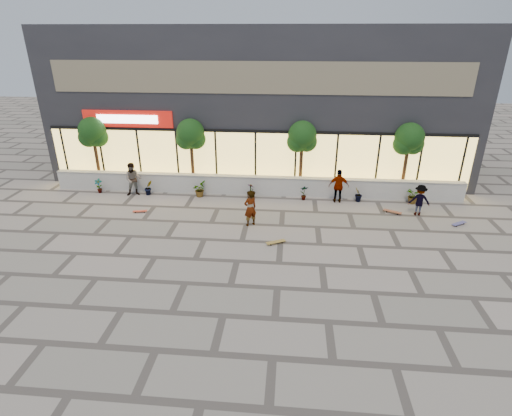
# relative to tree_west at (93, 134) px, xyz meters

# --- Properties ---
(ground) EXTENTS (80.00, 80.00, 0.00)m
(ground) POSITION_rel_tree_west_xyz_m (9.00, -7.70, -2.99)
(ground) COLOR gray
(ground) RESTS_ON ground
(planter_wall) EXTENTS (22.00, 0.42, 1.04)m
(planter_wall) POSITION_rel_tree_west_xyz_m (9.00, -0.70, -2.46)
(planter_wall) COLOR silver
(planter_wall) RESTS_ON ground
(retail_building) EXTENTS (24.00, 9.17, 8.50)m
(retail_building) POSITION_rel_tree_west_xyz_m (9.00, 4.79, 1.26)
(retail_building) COLOR #28272D
(retail_building) RESTS_ON ground
(shrub_a) EXTENTS (0.43, 0.29, 0.81)m
(shrub_a) POSITION_rel_tree_west_xyz_m (0.50, -1.25, -2.58)
(shrub_a) COLOR #143812
(shrub_a) RESTS_ON ground
(shrub_b) EXTENTS (0.57, 0.57, 0.81)m
(shrub_b) POSITION_rel_tree_west_xyz_m (3.30, -1.25, -2.58)
(shrub_b) COLOR #143812
(shrub_b) RESTS_ON ground
(shrub_c) EXTENTS (0.68, 0.77, 0.81)m
(shrub_c) POSITION_rel_tree_west_xyz_m (6.10, -1.25, -2.58)
(shrub_c) COLOR #143812
(shrub_c) RESTS_ON ground
(shrub_d) EXTENTS (0.64, 0.64, 0.81)m
(shrub_d) POSITION_rel_tree_west_xyz_m (8.90, -1.25, -2.58)
(shrub_d) COLOR #143812
(shrub_d) RESTS_ON ground
(shrub_e) EXTENTS (0.46, 0.35, 0.81)m
(shrub_e) POSITION_rel_tree_west_xyz_m (11.70, -1.25, -2.58)
(shrub_e) COLOR #143812
(shrub_e) RESTS_ON ground
(shrub_f) EXTENTS (0.55, 0.57, 0.81)m
(shrub_f) POSITION_rel_tree_west_xyz_m (14.50, -1.25, -2.58)
(shrub_f) COLOR #143812
(shrub_f) RESTS_ON ground
(shrub_g) EXTENTS (0.77, 0.84, 0.81)m
(shrub_g) POSITION_rel_tree_west_xyz_m (17.30, -1.25, -2.58)
(shrub_g) COLOR #143812
(shrub_g) RESTS_ON ground
(tree_west) EXTENTS (1.60, 1.50, 3.92)m
(tree_west) POSITION_rel_tree_west_xyz_m (0.00, 0.00, 0.00)
(tree_west) COLOR #412817
(tree_west) RESTS_ON ground
(tree_midwest) EXTENTS (1.60, 1.50, 3.92)m
(tree_midwest) POSITION_rel_tree_west_xyz_m (5.50, 0.00, 0.00)
(tree_midwest) COLOR #412817
(tree_midwest) RESTS_ON ground
(tree_mideast) EXTENTS (1.60, 1.50, 3.92)m
(tree_mideast) POSITION_rel_tree_west_xyz_m (11.50, 0.00, 0.00)
(tree_mideast) COLOR #412817
(tree_mideast) RESTS_ON ground
(tree_east) EXTENTS (1.60, 1.50, 3.92)m
(tree_east) POSITION_rel_tree_west_xyz_m (17.00, 0.00, 0.00)
(tree_east) COLOR #412817
(tree_east) RESTS_ON ground
(skater_center) EXTENTS (0.74, 0.68, 1.69)m
(skater_center) POSITION_rel_tree_west_xyz_m (9.20, -4.51, -2.14)
(skater_center) COLOR silver
(skater_center) RESTS_ON ground
(skater_left) EXTENTS (1.04, 0.91, 1.81)m
(skater_left) POSITION_rel_tree_west_xyz_m (2.58, -1.40, -2.08)
(skater_left) COLOR #90825D
(skater_left) RESTS_ON ground
(skater_right_near) EXTENTS (1.05, 0.46, 1.77)m
(skater_right_near) POSITION_rel_tree_west_xyz_m (13.45, -1.40, -2.10)
(skater_right_near) COLOR silver
(skater_right_near) RESTS_ON ground
(skater_right_far) EXTENTS (1.05, 0.67, 1.54)m
(skater_right_far) POSITION_rel_tree_west_xyz_m (17.15, -2.66, -2.22)
(skater_right_far) COLOR maroon
(skater_right_far) RESTS_ON ground
(skateboard_center) EXTENTS (0.85, 0.58, 0.10)m
(skateboard_center) POSITION_rel_tree_west_xyz_m (10.44, -6.18, -2.90)
(skateboard_center) COLOR olive
(skateboard_center) RESTS_ON ground
(skateboard_left) EXTENTS (0.71, 0.33, 0.08)m
(skateboard_left) POSITION_rel_tree_west_xyz_m (3.64, -3.59, -2.92)
(skateboard_left) COLOR red
(skateboard_left) RESTS_ON ground
(skateboard_right_near) EXTENTS (0.87, 0.61, 0.10)m
(skateboard_right_near) POSITION_rel_tree_west_xyz_m (16.00, -2.57, -2.90)
(skateboard_right_near) COLOR brown
(skateboard_right_near) RESTS_ON ground
(skateboard_right_far) EXTENTS (0.78, 0.62, 0.10)m
(skateboard_right_far) POSITION_rel_tree_west_xyz_m (18.75, -3.64, -2.90)
(skateboard_right_far) COLOR #474681
(skateboard_right_far) RESTS_ON ground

